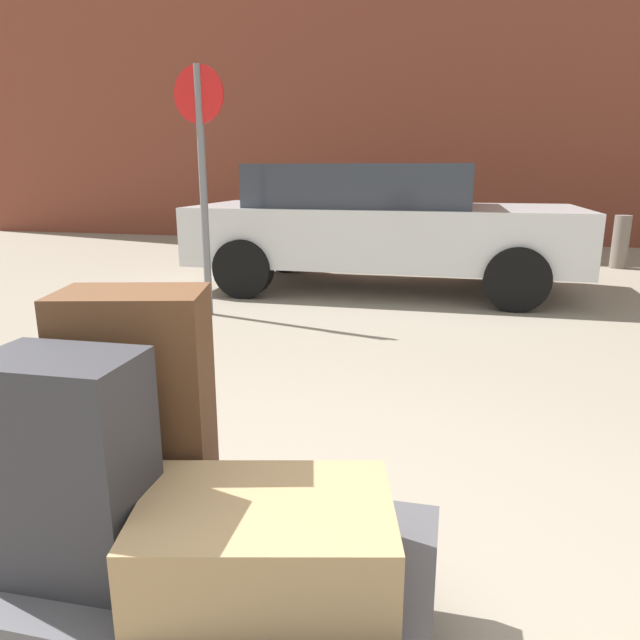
% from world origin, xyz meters
% --- Properties ---
extents(luggage_cart, '(1.15, 0.73, 0.34)m').
position_xyz_m(luggage_cart, '(0.00, 0.00, 0.27)').
color(luggage_cart, '#4C4C51').
rests_on(luggage_cart, ground_plane).
extents(suitcase_tan_stacked_top, '(0.70, 0.54, 0.22)m').
position_xyz_m(suitcase_tan_stacked_top, '(0.16, -0.07, 0.45)').
color(suitcase_tan_stacked_top, '#9E7F56').
rests_on(suitcase_tan_stacked_top, luggage_cart).
extents(suitcase_charcoal_front_left, '(0.38, 0.26, 0.58)m').
position_xyz_m(suitcase_charcoal_front_left, '(-0.33, -0.13, 0.63)').
color(suitcase_charcoal_front_left, '#2D2D33').
rests_on(suitcase_charcoal_front_left, luggage_cart).
extents(suitcase_brown_front_right, '(0.47, 0.36, 0.67)m').
position_xyz_m(suitcase_brown_front_right, '(-0.32, 0.19, 0.68)').
color(suitcase_brown_front_right, '#51331E').
rests_on(suitcase_brown_front_right, luggage_cart).
extents(parked_car, '(4.31, 1.94, 1.42)m').
position_xyz_m(parked_car, '(-0.30, 5.44, 0.76)').
color(parked_car, silver).
rests_on(parked_car, ground_plane).
extents(bollard_kerb_near, '(0.23, 0.23, 0.74)m').
position_xyz_m(bollard_kerb_near, '(2.87, 7.67, 0.37)').
color(bollard_kerb_near, '#72665B').
rests_on(bollard_kerb_near, ground_plane).
extents(no_parking_sign, '(0.50, 0.08, 2.25)m').
position_xyz_m(no_parking_sign, '(-1.70, 3.78, 1.40)').
color(no_parking_sign, slate).
rests_on(no_parking_sign, ground_plane).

